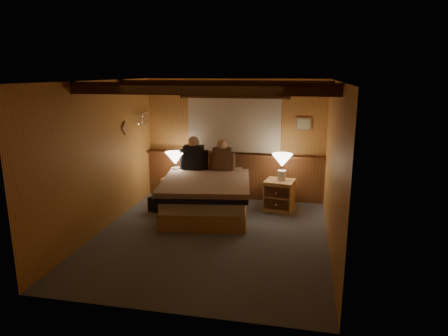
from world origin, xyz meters
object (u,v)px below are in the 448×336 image
(bed, at_px, (207,195))
(nightstand_right, at_px, (279,195))
(person_right, at_px, (222,158))
(duffel_bag, at_px, (162,204))
(lamp_right, at_px, (282,162))
(nightstand_left, at_px, (175,190))
(lamp_left, at_px, (175,160))
(person_left, at_px, (194,156))

(bed, xyz_separation_m, nightstand_right, (1.28, 0.48, -0.06))
(person_right, relative_size, duffel_bag, 1.25)
(bed, relative_size, lamp_right, 4.29)
(nightstand_left, height_order, lamp_left, lamp_left)
(bed, xyz_separation_m, lamp_left, (-0.77, 0.58, 0.51))
(person_left, bearing_deg, bed, -62.38)
(duffel_bag, bearing_deg, bed, 16.35)
(duffel_bag, bearing_deg, nightstand_right, 27.41)
(nightstand_right, height_order, lamp_left, lamp_left)
(person_left, relative_size, person_right, 1.08)
(nightstand_right, bearing_deg, nightstand_left, -171.50)
(bed, relative_size, nightstand_right, 3.66)
(nightstand_right, relative_size, person_right, 0.93)
(lamp_left, height_order, person_right, person_right)
(lamp_left, distance_m, duffel_bag, 0.94)
(nightstand_left, bearing_deg, nightstand_right, 3.06)
(nightstand_right, relative_size, lamp_right, 1.17)
(lamp_right, bearing_deg, nightstand_left, 178.83)
(person_right, bearing_deg, nightstand_right, -17.22)
(lamp_right, bearing_deg, person_right, 171.40)
(duffel_bag, bearing_deg, lamp_right, 27.29)
(nightstand_right, relative_size, lamp_left, 1.17)
(nightstand_right, relative_size, duffel_bag, 1.17)
(nightstand_right, distance_m, duffel_bag, 2.19)
(bed, distance_m, duffel_bag, 0.87)
(nightstand_left, height_order, person_left, person_left)
(person_left, bearing_deg, lamp_left, 179.53)
(lamp_left, relative_size, person_left, 0.74)
(lamp_left, bearing_deg, bed, -36.90)
(nightstand_left, xyz_separation_m, nightstand_right, (2.05, -0.05, 0.03))
(lamp_right, relative_size, person_left, 0.73)
(nightstand_left, xyz_separation_m, duffel_bag, (-0.08, -0.56, -0.11))
(duffel_bag, bearing_deg, person_right, 48.73)
(duffel_bag, bearing_deg, nightstand_left, 95.92)
(nightstand_left, bearing_deg, lamp_right, 3.17)
(person_right, bearing_deg, lamp_left, 176.72)
(bed, relative_size, nightstand_left, 4.30)
(lamp_right, bearing_deg, person_left, 175.68)
(bed, bearing_deg, person_right, 68.52)
(nightstand_right, bearing_deg, person_left, -174.74)
(lamp_right, height_order, duffel_bag, lamp_right)
(bed, height_order, nightstand_left, bed)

